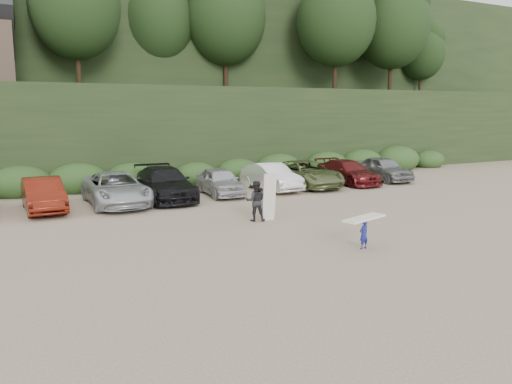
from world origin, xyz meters
TOP-DOWN VIEW (x-y plane):
  - ground at (0.00, 0.00)m, footprint 120.00×120.00m
  - hillside_backdrop at (-0.26, 35.93)m, footprint 90.00×41.50m
  - parked_cars at (-3.80, 10.07)m, footprint 36.70×6.30m
  - child_surfer at (1.30, -1.86)m, footprint 1.86×1.00m
  - adult_surfer at (0.06, 3.46)m, footprint 1.30×0.90m

SIDE VIEW (x-z plane):
  - ground at x=0.00m, z-range 0.00..0.00m
  - child_surfer at x=1.30m, z-range 0.19..1.27m
  - parked_cars at x=-3.80m, z-range -0.06..1.58m
  - adult_surfer at x=0.06m, z-range -0.14..1.84m
  - hillside_backdrop at x=-0.26m, z-range -2.78..25.22m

